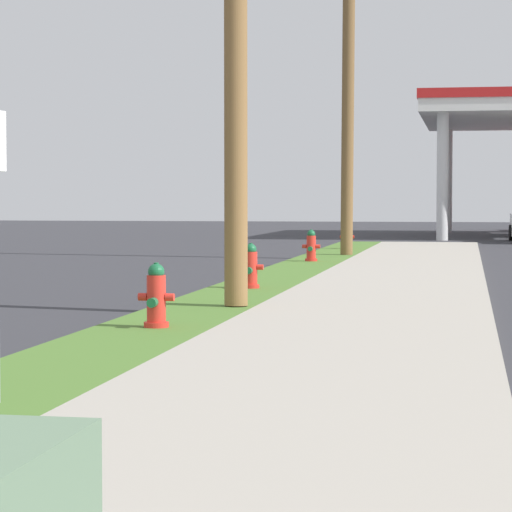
% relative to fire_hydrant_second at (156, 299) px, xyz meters
% --- Properties ---
extents(fire_hydrant_second, '(0.42, 0.38, 0.74)m').
position_rel_fire_hydrant_second_xyz_m(fire_hydrant_second, '(0.00, 0.00, 0.00)').
color(fire_hydrant_second, red).
rests_on(fire_hydrant_second, grass_verge).
extents(fire_hydrant_third, '(0.42, 0.37, 0.74)m').
position_rel_fire_hydrant_second_xyz_m(fire_hydrant_third, '(0.00, 6.02, 0.00)').
color(fire_hydrant_third, red).
rests_on(fire_hydrant_third, grass_verge).
extents(fire_hydrant_fourth, '(0.42, 0.37, 0.74)m').
position_rel_fire_hydrant_second_xyz_m(fire_hydrant_fourth, '(-0.10, 14.50, 0.00)').
color(fire_hydrant_fourth, red).
rests_on(fire_hydrant_fourth, grass_verge).
extents(fire_hydrant_fifth, '(0.42, 0.38, 0.74)m').
position_rel_fire_hydrant_second_xyz_m(fire_hydrant_fifth, '(0.04, 21.53, 0.00)').
color(fire_hydrant_fifth, red).
rests_on(fire_hydrant_fifth, grass_verge).
extents(utility_pole_background, '(0.84, 1.26, 9.12)m').
position_rel_fire_hydrant_second_xyz_m(utility_pole_background, '(0.43, 17.77, 4.32)').
color(utility_pole_background, brown).
rests_on(utility_pole_background, grass_verge).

